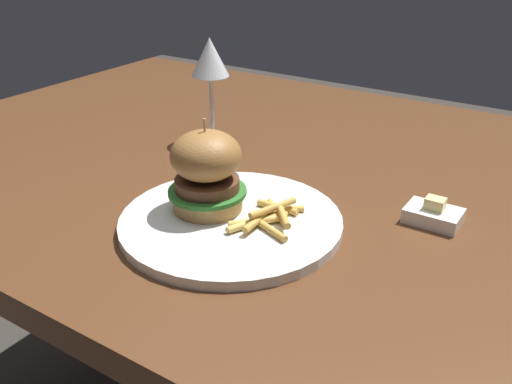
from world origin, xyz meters
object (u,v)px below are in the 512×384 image
main_plate (231,222)px  wine_glass (210,63)px  butter_dish (433,214)px  burger_sandwich (205,171)px

main_plate → wine_glass: 0.35m
main_plate → butter_dish: (0.22, 0.16, 0.00)m
butter_dish → main_plate: bearing=-144.5°
burger_sandwich → butter_dish: 0.31m
wine_glass → butter_dish: wine_glass is taller
main_plate → burger_sandwich: bearing=173.8°
burger_sandwich → wine_glass: size_ratio=0.68×
burger_sandwich → wine_glass: bearing=125.4°
main_plate → butter_dish: butter_dish is taller
main_plate → butter_dish: 0.27m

